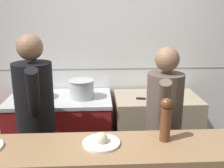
# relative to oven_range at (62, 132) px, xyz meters

# --- Properties ---
(wall_back_tiled) EXTENTS (8.00, 0.06, 2.60)m
(wall_back_tiled) POSITION_rel_oven_range_xyz_m (0.62, 0.40, 0.85)
(wall_back_tiled) COLOR white
(wall_back_tiled) RESTS_ON ground_plane
(oven_range) EXTENTS (1.20, 0.71, 0.90)m
(oven_range) POSITION_rel_oven_range_xyz_m (0.00, 0.00, 0.00)
(oven_range) COLOR maroon
(oven_range) RESTS_ON ground_plane
(prep_counter) EXTENTS (1.00, 0.65, 0.88)m
(prep_counter) POSITION_rel_oven_range_xyz_m (1.15, -0.00, -0.01)
(prep_counter) COLOR gray
(prep_counter) RESTS_ON ground_plane
(stock_pot) EXTENTS (0.34, 0.34, 0.22)m
(stock_pot) POSITION_rel_oven_range_xyz_m (-0.33, -0.04, 0.56)
(stock_pot) COLOR beige
(stock_pot) RESTS_ON oven_range
(sauce_pot) EXTENTS (0.29, 0.29, 0.22)m
(sauce_pot) POSITION_rel_oven_range_xyz_m (0.26, -0.05, 0.56)
(sauce_pot) COLOR #B7BABF
(sauce_pot) RESTS_ON oven_range
(chefs_knife) EXTENTS (0.36, 0.10, 0.02)m
(chefs_knife) POSITION_rel_oven_range_xyz_m (1.03, -0.11, 0.44)
(chefs_knife) COLOR #B7BABF
(chefs_knife) RESTS_ON prep_counter
(plated_dish_appetiser) EXTENTS (0.26, 0.26, 0.09)m
(plated_dish_appetiser) POSITION_rel_oven_range_xyz_m (0.47, -1.30, 0.55)
(plated_dish_appetiser) COLOR white
(plated_dish_appetiser) RESTS_ON pass_counter
(pepper_mill) EXTENTS (0.08, 0.08, 0.32)m
(pepper_mill) POSITION_rel_oven_range_xyz_m (0.92, -1.27, 0.70)
(pepper_mill) COLOR brown
(pepper_mill) RESTS_ON pass_counter
(chef_head_cook) EXTENTS (0.41, 0.74, 1.69)m
(chef_head_cook) POSITION_rel_oven_range_xyz_m (-0.12, -0.70, 0.49)
(chef_head_cook) COLOR black
(chef_head_cook) RESTS_ON ground_plane
(chef_sous) EXTENTS (0.40, 0.69, 1.58)m
(chef_sous) POSITION_rel_oven_range_xyz_m (1.04, -0.78, 0.43)
(chef_sous) COLOR black
(chef_sous) RESTS_ON ground_plane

